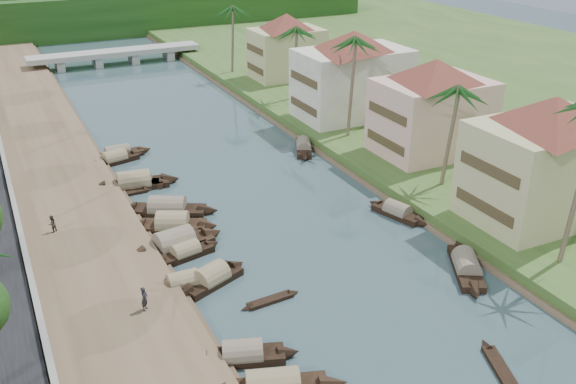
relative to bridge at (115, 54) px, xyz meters
name	(u,v)px	position (x,y,z in m)	size (l,w,h in m)	color
ground	(326,268)	(0.00, -72.00, -1.72)	(220.00, 220.00, 0.00)	#364C51
left_bank	(64,200)	(-16.00, -52.00, -1.32)	(10.00, 180.00, 0.80)	brown
right_bank	(388,140)	(19.00, -52.00, -1.12)	(16.00, 180.00, 1.20)	#305321
retaining_wall	(13,200)	(-20.20, -52.00, -0.37)	(0.40, 180.00, 1.10)	gray
treeline	(83,15)	(0.00, 28.00, 2.28)	(120.00, 14.00, 8.00)	#13350E
bridge	(115,54)	(0.00, 0.00, 0.00)	(28.00, 4.00, 2.40)	#98988E
building_near	(547,157)	(18.99, -74.00, 4.66)	(14.85, 14.85, 10.20)	tan
building_mid	(433,106)	(19.99, -58.00, 4.41)	(14.11, 14.11, 9.70)	beige
building_far	(353,73)	(18.99, -44.00, 4.66)	(15.59, 15.59, 10.20)	white
building_distant	(287,45)	(19.99, -24.00, 4.16)	(12.62, 12.62, 9.20)	tan
sampan_3	(243,355)	(-9.71, -79.09, -1.31)	(7.15, 3.67, 1.94)	black
sampan_4	(183,284)	(-10.52, -70.01, -1.32)	(6.35, 1.63, 1.86)	black
sampan_5	(211,279)	(-8.51, -70.28, -1.31)	(6.84, 4.17, 2.16)	black
sampan_6	(175,244)	(-9.39, -64.21, -1.30)	(8.82, 3.26, 2.53)	black
sampan_7	(186,253)	(-9.03, -65.88, -1.32)	(6.37, 2.57, 1.74)	black
sampan_8	(173,225)	(-8.58, -60.95, -1.30)	(7.74, 5.06, 2.37)	black
sampan_9	(167,209)	(-8.11, -57.81, -1.30)	(8.96, 5.96, 2.32)	black
sampan_10	(140,182)	(-8.83, -51.01, -1.32)	(6.29, 3.80, 1.80)	black
sampan_11	(134,184)	(-9.42, -51.06, -1.30)	(9.15, 3.00, 2.53)	black
sampan_12	(118,154)	(-9.06, -42.34, -1.32)	(7.53, 1.65, 1.84)	black
sampan_13	(115,159)	(-9.72, -43.87, -1.31)	(7.08, 3.13, 1.94)	black
sampan_14	(466,267)	(9.07, -77.00, -1.31)	(5.48, 8.15, 2.07)	black
sampan_15	(398,212)	(9.76, -67.22, -1.32)	(3.24, 6.72, 1.83)	black
sampan_16	(304,147)	(9.74, -49.39, -1.32)	(4.42, 7.37, 1.88)	black
canoe_0	(503,373)	(3.47, -86.92, -1.62)	(2.99, 6.29, 0.85)	black
canoe_1	(270,301)	(-5.65, -74.21, -1.62)	(4.65, 1.08, 0.74)	black
canoe_2	(123,195)	(-10.84, -52.42, -1.62)	(6.29, 1.22, 0.91)	black
palm_1	(453,91)	(16.00, -65.43, 8.27)	(3.20, 3.20, 10.54)	brown
palm_2	(352,42)	(15.00, -50.10, 9.87)	(3.20, 3.20, 12.21)	brown
palm_3	(294,30)	(16.00, -34.34, 8.32)	(3.20, 3.20, 10.60)	brown
palm_7	(231,9)	(14.00, -17.52, 8.77)	(3.20, 3.20, 11.07)	brown
tree_6	(373,66)	(24.00, -40.68, 4.32)	(4.89, 4.89, 6.93)	#403024
person_near	(145,299)	(-13.84, -72.49, -0.07)	(0.62, 0.41, 1.70)	#222228
person_far	(52,224)	(-17.79, -58.62, -0.20)	(0.70, 0.55, 1.45)	#302C21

